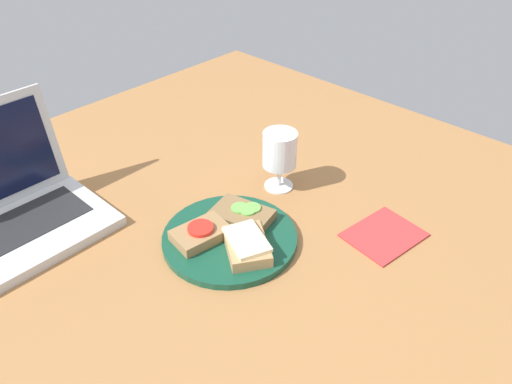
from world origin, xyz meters
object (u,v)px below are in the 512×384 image
(sandwich_with_cucumber, at_px, (241,214))
(plate, at_px, (230,238))
(laptop, at_px, (4,215))
(napkin, at_px, (384,235))
(sandwich_with_cheese, at_px, (247,245))
(sandwich_with_tomato, at_px, (201,233))
(wine_glass, at_px, (280,152))

(sandwich_with_cucumber, bearing_deg, plate, -159.25)
(laptop, relative_size, napkin, 2.43)
(sandwich_with_cheese, bearing_deg, sandwich_with_cucumber, 50.88)
(sandwich_with_tomato, bearing_deg, laptop, 128.63)
(sandwich_with_tomato, height_order, napkin, sandwich_with_tomato)
(sandwich_with_tomato, relative_size, sandwich_with_cheese, 0.87)
(wine_glass, relative_size, napkin, 0.95)
(napkin, bearing_deg, plate, 136.12)
(plate, bearing_deg, laptop, 130.22)
(sandwich_with_tomato, bearing_deg, napkin, -43.07)
(plate, height_order, laptop, laptop)
(wine_glass, bearing_deg, napkin, -86.69)
(plate, bearing_deg, sandwich_with_cucumber, 20.75)
(napkin, bearing_deg, laptop, 132.64)
(sandwich_with_tomato, relative_size, napkin, 0.79)
(plate, bearing_deg, napkin, -43.88)
(sandwich_with_cheese, relative_size, laptop, 0.38)
(sandwich_with_tomato, relative_size, laptop, 0.33)
(sandwich_with_cheese, height_order, laptop, laptop)
(napkin, bearing_deg, sandwich_with_tomato, 136.93)
(sandwich_with_tomato, xyz_separation_m, laptop, (-0.24, 0.29, 0.02))
(plate, distance_m, sandwich_with_cheese, 0.06)
(sandwich_with_cucumber, bearing_deg, wine_glass, 12.03)
(sandwich_with_cucumber, bearing_deg, sandwich_with_cheese, -129.12)
(laptop, xyz_separation_m, napkin, (0.49, -0.53, -0.04))
(sandwich_with_cheese, bearing_deg, sandwich_with_tomato, 111.35)
(plate, relative_size, wine_glass, 1.92)
(wine_glass, bearing_deg, sandwich_with_cheese, -153.36)
(sandwich_with_tomato, height_order, sandwich_with_cheese, sandwich_with_cheese)
(sandwich_with_cucumber, relative_size, laptop, 0.38)
(sandwich_with_cheese, relative_size, napkin, 0.92)
(sandwich_with_tomato, xyz_separation_m, sandwich_with_cheese, (0.03, -0.09, 0.00))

